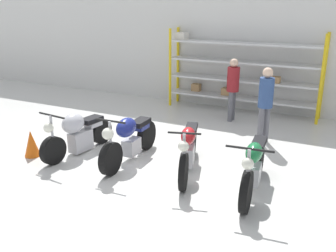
{
  "coord_description": "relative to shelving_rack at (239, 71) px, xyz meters",
  "views": [
    {
      "loc": [
        3.12,
        -5.88,
        3.02
      ],
      "look_at": [
        0.0,
        0.4,
        0.7
      ],
      "focal_mm": 40.0,
      "sensor_mm": 36.0,
      "label": 1
    }
  ],
  "objects": [
    {
      "name": "ground_plane",
      "position": [
        -0.24,
        -4.44,
        -1.18
      ],
      "size": [
        30.0,
        30.0,
        0.0
      ],
      "primitive_type": "plane",
      "color": "silver"
    },
    {
      "name": "back_wall",
      "position": [
        -0.24,
        0.36,
        0.62
      ],
      "size": [
        30.0,
        0.08,
        3.6
      ],
      "color": "silver",
      "rests_on": "ground_plane"
    },
    {
      "name": "shelving_rack",
      "position": [
        0.0,
        0.0,
        0.0
      ],
      "size": [
        4.33,
        0.63,
        2.31
      ],
      "color": "yellow",
      "rests_on": "ground_plane"
    },
    {
      "name": "motorcycle_silver",
      "position": [
        -2.05,
        -4.6,
        -0.74
      ],
      "size": [
        0.68,
        1.94,
        1.0
      ],
      "rotation": [
        0.0,
        0.0,
        -1.68
      ],
      "color": "black",
      "rests_on": "ground_plane"
    },
    {
      "name": "motorcycle_blue",
      "position": [
        -0.87,
        -4.47,
        -0.7
      ],
      "size": [
        0.61,
        2.03,
        1.04
      ],
      "rotation": [
        0.0,
        0.0,
        -1.54
      ],
      "color": "black",
      "rests_on": "ground_plane"
    },
    {
      "name": "motorcycle_red",
      "position": [
        0.36,
        -4.38,
        -0.71
      ],
      "size": [
        0.84,
        2.08,
        1.01
      ],
      "rotation": [
        0.0,
        0.0,
        -1.27
      ],
      "color": "black",
      "rests_on": "ground_plane"
    },
    {
      "name": "motorcycle_green",
      "position": [
        1.64,
        -4.64,
        -0.71
      ],
      "size": [
        0.71,
        2.02,
        1.02
      ],
      "rotation": [
        0.0,
        0.0,
        -1.48
      ],
      "color": "black",
      "rests_on": "ground_plane"
    },
    {
      "name": "person_browsing",
      "position": [
        1.26,
        -2.25,
        -0.17
      ],
      "size": [
        0.44,
        0.44,
        1.71
      ],
      "rotation": [
        0.0,
        0.0,
        2.61
      ],
      "color": "#595960",
      "rests_on": "ground_plane"
    },
    {
      "name": "person_near_rack",
      "position": [
        0.12,
        -0.95,
        -0.2
      ],
      "size": [
        0.33,
        0.33,
        1.65
      ],
      "rotation": [
        0.0,
        0.0,
        3.12
      ],
      "color": "#595960",
      "rests_on": "ground_plane"
    },
    {
      "name": "traffic_cone",
      "position": [
        -2.81,
        -5.16,
        -0.9
      ],
      "size": [
        0.32,
        0.32,
        0.55
      ],
      "color": "orange",
      "rests_on": "ground_plane"
    }
  ]
}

